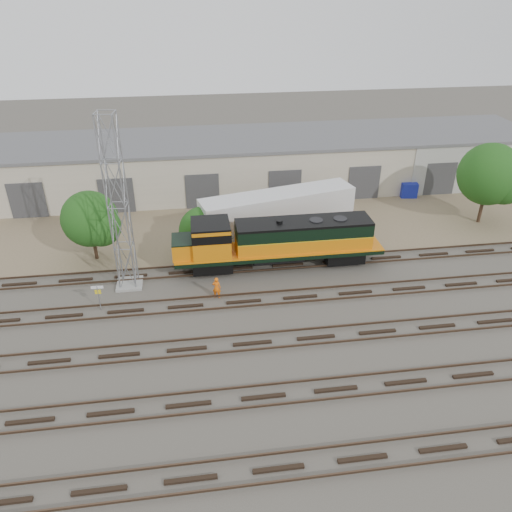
{
  "coord_description": "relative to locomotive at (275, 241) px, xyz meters",
  "views": [
    {
      "loc": [
        -7.11,
        -26.75,
        19.87
      ],
      "look_at": [
        -2.79,
        4.0,
        2.2
      ],
      "focal_mm": 35.0,
      "sensor_mm": 36.0,
      "label": 1
    }
  ],
  "objects": [
    {
      "name": "dumpster_blue",
      "position": [
        15.83,
        12.01,
        -1.46
      ],
      "size": [
        1.79,
        1.7,
        1.5
      ],
      "primitive_type": "cube",
      "rotation": [
        0.0,
        0.0,
        -0.13
      ],
      "color": "#152196",
      "rests_on": "ground"
    },
    {
      "name": "tree_mid",
      "position": [
        -5.08,
        3.33,
        -0.57
      ],
      "size": [
        4.15,
        3.95,
        3.95
      ],
      "color": "#382619",
      "rests_on": "ground"
    },
    {
      "name": "tracks",
      "position": [
        1.04,
        -9.0,
        -2.14
      ],
      "size": [
        80.0,
        20.4,
        0.28
      ],
      "color": "black",
      "rests_on": "ground"
    },
    {
      "name": "dirt_strip",
      "position": [
        1.04,
        9.0,
        -2.2
      ],
      "size": [
        80.0,
        16.0,
        0.02
      ],
      "primitive_type": "cube",
      "color": "#726047",
      "rests_on": "ground"
    },
    {
      "name": "warehouse",
      "position": [
        1.08,
        16.98,
        0.44
      ],
      "size": [
        58.4,
        10.4,
        5.3
      ],
      "color": "#BEB39E",
      "rests_on": "ground"
    },
    {
      "name": "signal_tower",
      "position": [
        -10.95,
        -1.13,
        3.88
      ],
      "size": [
        1.85,
        1.85,
        12.5
      ],
      "rotation": [
        0.0,
        0.0,
        -0.12
      ],
      "color": "gray",
      "rests_on": "ground"
    },
    {
      "name": "ground",
      "position": [
        1.04,
        -6.0,
        -2.21
      ],
      "size": [
        140.0,
        140.0,
        0.0
      ],
      "primitive_type": "plane",
      "color": "#47423A",
      "rests_on": "ground"
    },
    {
      "name": "sign_post",
      "position": [
        -12.63,
        -4.04,
        -0.84
      ],
      "size": [
        0.81,
        0.06,
        1.97
      ],
      "color": "gray",
      "rests_on": "ground"
    },
    {
      "name": "locomotive",
      "position": [
        0.0,
        0.0,
        0.0
      ],
      "size": [
        15.9,
        2.79,
        3.82
      ],
      "color": "black",
      "rests_on": "tracks"
    },
    {
      "name": "tree_west",
      "position": [
        -13.65,
        3.06,
        1.16
      ],
      "size": [
        4.53,
        4.32,
        5.65
      ],
      "color": "#382619",
      "rests_on": "ground"
    },
    {
      "name": "tree_east",
      "position": [
        20.1,
        5.06,
        2.25
      ],
      "size": [
        5.69,
        5.41,
        7.31
      ],
      "color": "#382619",
      "rests_on": "ground"
    },
    {
      "name": "dumpster_red",
      "position": [
        25.56,
        11.17,
        -1.51
      ],
      "size": [
        1.59,
        1.5,
        1.4
      ],
      "primitive_type": "cube",
      "rotation": [
        0.0,
        0.0,
        -0.07
      ],
      "color": "maroon",
      "rests_on": "ground"
    },
    {
      "name": "worker",
      "position": [
        -4.75,
        -3.62,
        -1.4
      ],
      "size": [
        0.68,
        0.54,
        1.62
      ],
      "primitive_type": "imported",
      "rotation": [
        0.0,
        0.0,
        2.86
      ],
      "color": "orange",
      "rests_on": "ground"
    },
    {
      "name": "semi_trailer",
      "position": [
        1.37,
        4.97,
        0.34
      ],
      "size": [
        13.44,
        5.69,
        4.06
      ],
      "rotation": [
        0.0,
        0.0,
        0.24
      ],
      "color": "silver",
      "rests_on": "ground"
    }
  ]
}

